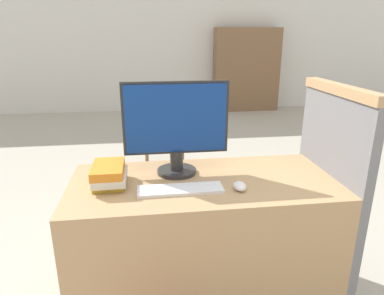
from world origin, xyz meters
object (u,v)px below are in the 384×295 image
object	(u,v)px
monitor	(176,126)
far_chair	(163,123)
keyboard	(180,190)
book_stack	(109,175)
mouse	(240,186)

from	to	relation	value
monitor	far_chair	size ratio (longest dim) A/B	0.56
keyboard	book_stack	size ratio (longest dim) A/B	1.75
mouse	monitor	bearing A→B (deg)	137.67
mouse	far_chair	xyz separation A→B (m)	(-0.26, 2.24, -0.24)
mouse	far_chair	world-z (taller)	far_chair
book_stack	far_chair	bearing A→B (deg)	79.87
monitor	keyboard	bearing A→B (deg)	-90.94
keyboard	book_stack	distance (m)	0.37
monitor	mouse	size ratio (longest dim) A/B	6.21
far_chair	mouse	bearing A→B (deg)	-106.99
book_stack	far_chair	world-z (taller)	far_chair
monitor	far_chair	xyz separation A→B (m)	(0.02, 1.98, -0.49)
far_chair	book_stack	bearing A→B (deg)	-123.83
mouse	book_stack	xyz separation A→B (m)	(-0.64, 0.15, 0.04)
book_stack	monitor	bearing A→B (deg)	18.24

